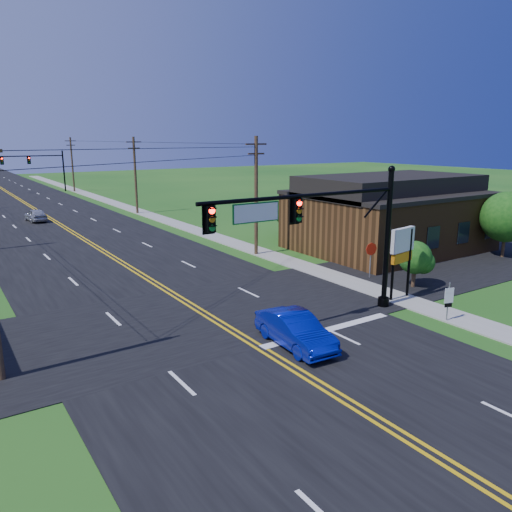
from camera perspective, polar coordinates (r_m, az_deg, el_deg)
ground at (r=16.98m, az=13.97°, el=-18.42°), size 260.00×260.00×0.00m
road_main at (r=61.18m, az=-22.70°, el=4.01°), size 16.00×220.00×0.04m
road_cross at (r=25.72m, az=-6.06°, el=-6.78°), size 70.00×10.00×0.04m
sidewalk at (r=54.69m, az=-9.80°, el=3.88°), size 2.00×160.00×0.08m
signal_mast_main at (r=23.61m, az=7.62°, el=3.26°), size 11.30×0.60×7.48m
signal_mast_far at (r=90.96m, az=-23.87°, el=9.50°), size 10.98×0.60×7.48m
brick_building at (r=41.92m, az=14.87°, el=3.99°), size 14.20×11.20×4.70m
utility_pole_right_a at (r=37.97m, az=0.01°, el=7.11°), size 1.80×0.28×9.00m
utility_pole_right_b at (r=61.31m, az=-13.63°, el=9.11°), size 1.80×0.28×9.00m
utility_pole_right_c at (r=90.06m, az=-20.26°, el=9.89°), size 1.80×0.28×9.00m
tree_right_front at (r=41.78m, az=26.74°, el=4.01°), size 3.80×3.80×5.00m
tree_right_back at (r=45.03m, az=3.83°, el=5.33°), size 3.00×3.00×4.10m
shrub_corner at (r=31.37m, az=17.71°, el=-0.18°), size 2.00×2.00×2.86m
blue_car at (r=21.79m, az=4.51°, el=-8.52°), size 1.84×4.55×1.47m
distant_car at (r=59.12m, az=-23.87°, el=4.27°), size 1.96×4.17×1.38m
route_sign at (r=26.15m, az=21.15°, el=-4.62°), size 0.49×0.17×2.02m
stop_sign at (r=32.74m, az=13.01°, el=0.38°), size 0.83×0.16×2.34m
pylon_sign at (r=28.56m, az=16.38°, el=0.93°), size 1.99×0.62×4.06m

